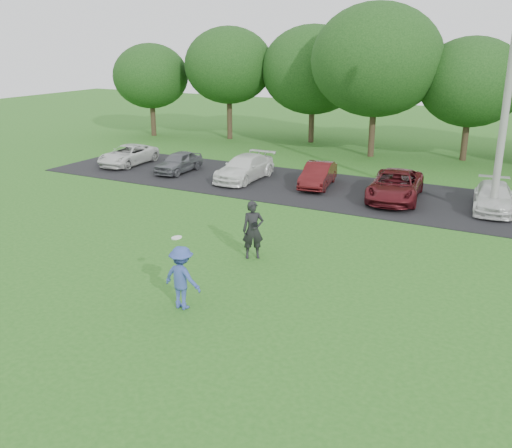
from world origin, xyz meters
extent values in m
plane|color=#26631C|center=(0.00, 0.00, 0.00)|extent=(100.00, 100.00, 0.00)
cube|color=black|center=(0.00, 13.00, 0.01)|extent=(32.00, 6.50, 0.03)
cylinder|color=gray|center=(5.81, 12.33, 5.08)|extent=(0.28, 0.28, 10.16)
imported|color=#384EA0|center=(-0.25, -0.04, 0.84)|extent=(1.12, 0.69, 1.68)
cylinder|color=white|center=(-0.40, 0.01, 1.88)|extent=(0.27, 0.27, 0.07)
imported|color=black|center=(-0.34, 3.93, 0.93)|extent=(0.81, 0.75, 1.85)
cube|color=black|center=(-0.16, 3.75, 1.20)|extent=(0.17, 0.16, 0.10)
imported|color=silver|center=(-13.01, 12.91, 0.56)|extent=(1.93, 3.90, 1.06)
imported|color=slate|center=(-9.46, 12.70, 0.56)|extent=(1.33, 3.16, 1.07)
imported|color=white|center=(-5.64, 12.84, 0.62)|extent=(1.68, 4.09, 1.18)
imported|color=#4B1012|center=(-1.97, 13.31, 0.59)|extent=(1.72, 3.52, 1.11)
imported|color=#581319|center=(1.82, 12.76, 0.65)|extent=(2.61, 4.67, 1.23)
imported|color=silver|center=(5.73, 13.09, 0.56)|extent=(1.95, 3.84, 1.07)
cylinder|color=#38281C|center=(-18.00, 21.60, 1.10)|extent=(0.36, 0.36, 2.20)
ellipsoid|color=#214C19|center=(-18.00, 21.60, 4.15)|extent=(5.20, 5.20, 4.42)
cylinder|color=#38281C|center=(-12.50, 23.00, 1.35)|extent=(0.36, 0.36, 2.70)
ellipsoid|color=#214C19|center=(-12.50, 23.00, 4.93)|extent=(5.94, 5.94, 5.05)
cylinder|color=#38281C|center=(-7.00, 24.40, 1.10)|extent=(0.36, 0.36, 2.20)
ellipsoid|color=#214C19|center=(-7.00, 24.40, 4.71)|extent=(6.68, 6.68, 5.68)
cylinder|color=#38281C|center=(-2.00, 21.60, 1.35)|extent=(0.36, 0.36, 2.70)
ellipsoid|color=#214C19|center=(-2.00, 21.60, 5.48)|extent=(7.42, 7.42, 6.31)
cylinder|color=#38281C|center=(3.00, 23.00, 1.10)|extent=(0.36, 0.36, 2.20)
ellipsoid|color=#214C19|center=(3.00, 23.00, 4.36)|extent=(5.76, 5.76, 4.90)
camera|label=1|loc=(7.74, -10.95, 6.66)|focal=40.00mm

